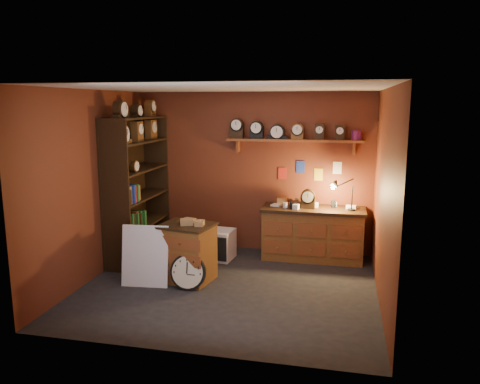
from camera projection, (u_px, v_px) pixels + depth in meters
name	position (u px, v px, depth m)	size (l,w,h in m)	color
floor	(229.00, 287.00, 6.49)	(4.00, 4.00, 0.00)	black
room_shell	(233.00, 163.00, 6.27)	(4.02, 3.62, 2.71)	maroon
shelving_unit	(135.00, 182.00, 7.57)	(0.47, 1.60, 2.58)	black
workbench	(313.00, 231.00, 7.60)	(1.65, 0.66, 1.36)	brown
low_cabinet	(187.00, 250.00, 6.66)	(0.83, 0.74, 0.92)	brown
big_round_clock	(188.00, 272.00, 6.37)	(0.50, 0.16, 0.50)	black
white_panel	(146.00, 285.00, 6.56)	(0.66, 0.03, 0.87)	silver
mini_fridge	(219.00, 244.00, 7.63)	(0.51, 0.53, 0.48)	silver
floor_box_a	(198.00, 259.00, 7.43)	(0.24, 0.20, 0.15)	olive
floor_box_b	(155.00, 264.00, 7.25)	(0.18, 0.22, 0.11)	white
floor_box_c	(139.00, 273.00, 6.77)	(0.25, 0.21, 0.18)	olive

